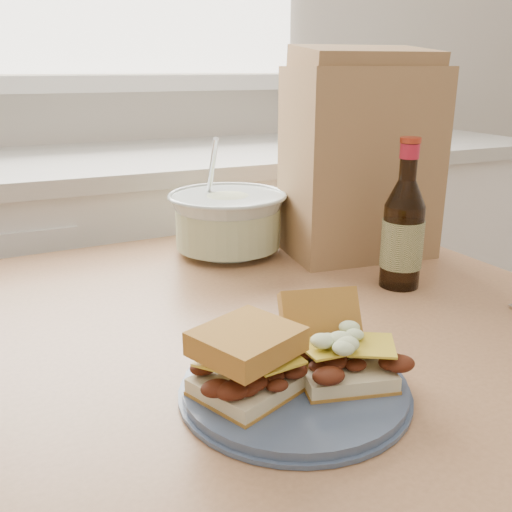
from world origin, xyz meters
name	(u,v)px	position (x,y,z in m)	size (l,w,h in m)	color
wall_back	(110,4)	(0.00, 2.00, 1.35)	(4.00, 0.02, 2.70)	beige
cabinet_run	(151,307)	(0.00, 1.70, 0.47)	(2.50, 0.64, 0.94)	white
dining_table	(275,382)	(-0.01, 0.83, 0.69)	(1.02, 1.02, 0.81)	#B07D53
plate	(294,388)	(-0.08, 0.62, 0.81)	(0.26, 0.26, 0.02)	#43536D
sandwich_left	(247,361)	(-0.14, 0.62, 0.86)	(0.13, 0.13, 0.08)	beige
sandwich_right	(336,347)	(-0.03, 0.62, 0.85)	(0.12, 0.16, 0.09)	beige
coleslaw_bowl	(228,224)	(0.04, 1.15, 0.87)	(0.24, 0.24, 0.24)	silver
beer_bottle	(403,232)	(0.25, 0.85, 0.90)	(0.07, 0.07, 0.26)	black
paper_bag	(360,164)	(0.28, 1.05, 0.99)	(0.28, 0.18, 0.36)	#9E744C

